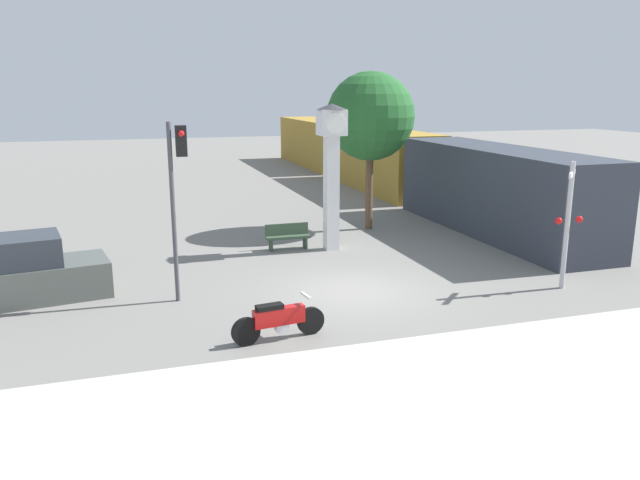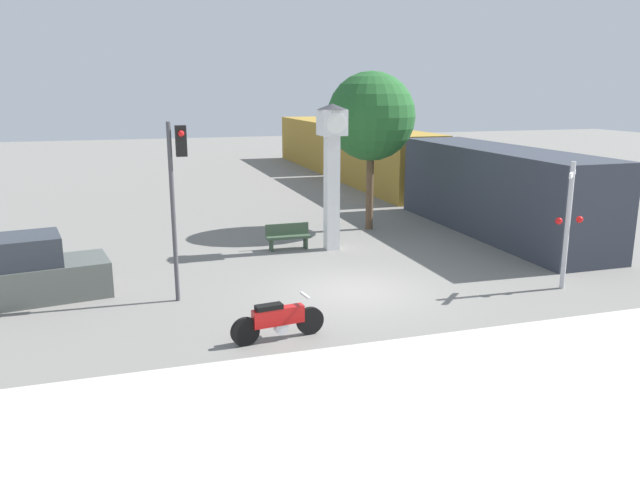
# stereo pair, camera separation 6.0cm
# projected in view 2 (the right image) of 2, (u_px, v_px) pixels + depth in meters

# --- Properties ---
(ground_plane) EXTENTS (120.00, 120.00, 0.00)m
(ground_plane) POSITION_uv_depth(u_px,v_px,m) (355.00, 291.00, 17.89)
(ground_plane) COLOR slate
(sidewalk_strip) EXTENTS (36.00, 6.00, 0.10)m
(sidewalk_strip) POSITION_uv_depth(u_px,v_px,m) (484.00, 399.00, 11.54)
(sidewalk_strip) COLOR #BCB7A8
(sidewalk_strip) RESTS_ON ground_plane
(motorcycle) EXTENTS (2.26, 0.55, 1.00)m
(motorcycle) POSITION_uv_depth(u_px,v_px,m) (278.00, 320.00, 14.29)
(motorcycle) COLOR black
(motorcycle) RESTS_ON ground_plane
(clock_tower) EXTENTS (1.06, 1.06, 5.16)m
(clock_tower) POSITION_uv_depth(u_px,v_px,m) (332.00, 156.00, 21.77)
(clock_tower) COLOR white
(clock_tower) RESTS_ON ground_plane
(freight_train) EXTENTS (2.80, 35.58, 3.40)m
(freight_train) POSITION_uv_depth(u_px,v_px,m) (380.00, 159.00, 35.97)
(freight_train) COLOR #333842
(freight_train) RESTS_ON ground_plane
(traffic_light) EXTENTS (0.50, 0.35, 4.83)m
(traffic_light) POSITION_uv_depth(u_px,v_px,m) (177.00, 181.00, 16.34)
(traffic_light) COLOR #47474C
(traffic_light) RESTS_ON ground_plane
(railroad_crossing_signal) EXTENTS (0.90, 0.82, 3.69)m
(railroad_crossing_signal) POSITION_uv_depth(u_px,v_px,m) (568.00, 220.00, 17.65)
(railroad_crossing_signal) COLOR #B7B7BC
(railroad_crossing_signal) RESTS_ON ground_plane
(street_tree) EXTENTS (3.52, 3.52, 6.35)m
(street_tree) POSITION_uv_depth(u_px,v_px,m) (371.00, 117.00, 24.77)
(street_tree) COLOR brown
(street_tree) RESTS_ON ground_plane
(bench) EXTENTS (1.60, 0.44, 0.92)m
(bench) POSITION_uv_depth(u_px,v_px,m) (288.00, 236.00, 22.48)
(bench) COLOR #384C38
(bench) RESTS_ON ground_plane
(parked_car) EXTENTS (4.44, 2.47, 1.80)m
(parked_car) POSITION_uv_depth(u_px,v_px,m) (25.00, 273.00, 16.97)
(parked_car) COLOR #4C514C
(parked_car) RESTS_ON ground_plane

